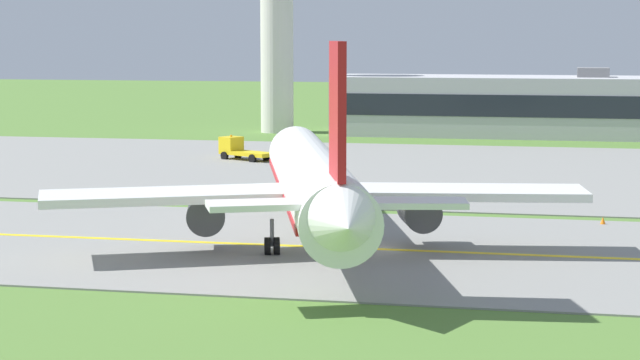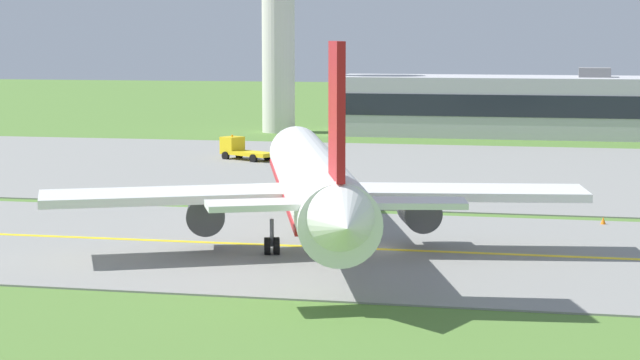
% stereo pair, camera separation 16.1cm
% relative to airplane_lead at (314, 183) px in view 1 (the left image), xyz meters
% --- Properties ---
extents(ground_plane, '(500.00, 500.00, 0.00)m').
position_rel_airplane_lead_xyz_m(ground_plane, '(3.48, 0.66, -4.13)').
color(ground_plane, '#517A33').
extents(taxiway_strip, '(240.00, 28.00, 0.10)m').
position_rel_airplane_lead_xyz_m(taxiway_strip, '(3.48, 0.66, -4.08)').
color(taxiway_strip, gray).
rests_on(taxiway_strip, ground).
extents(apron_pad, '(140.00, 52.00, 0.10)m').
position_rel_airplane_lead_xyz_m(apron_pad, '(13.48, 42.66, -4.08)').
color(apron_pad, gray).
rests_on(apron_pad, ground).
extents(taxiway_centreline, '(220.00, 0.60, 0.01)m').
position_rel_airplane_lead_xyz_m(taxiway_centreline, '(3.48, 0.66, -4.03)').
color(taxiway_centreline, yellow).
rests_on(taxiway_centreline, taxiway_strip).
extents(airplane_lead, '(31.87, 38.85, 12.70)m').
position_rel_airplane_lead_xyz_m(airplane_lead, '(0.00, 0.00, 0.00)').
color(airplane_lead, white).
rests_on(airplane_lead, ground).
extents(service_truck_baggage, '(6.59, 4.90, 2.59)m').
position_rel_airplane_lead_xyz_m(service_truck_baggage, '(-18.52, 48.21, -2.95)').
color(service_truck_baggage, yellow).
rests_on(service_truck_baggage, ground).
extents(terminal_building, '(47.48, 13.75, 8.87)m').
position_rel_airplane_lead_xyz_m(terminal_building, '(8.57, 85.03, -0.28)').
color(terminal_building, '#B2B2B7').
rests_on(terminal_building, ground).
extents(control_tower, '(7.60, 7.60, 26.90)m').
position_rel_airplane_lead_xyz_m(control_tower, '(-23.33, 83.33, 12.07)').
color(control_tower, silver).
rests_on(control_tower, ground).
extents(traffic_cone_near_edge, '(0.44, 0.44, 0.60)m').
position_rel_airplane_lead_xyz_m(traffic_cone_near_edge, '(17.45, 13.18, -3.83)').
color(traffic_cone_near_edge, orange).
rests_on(traffic_cone_near_edge, ground).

